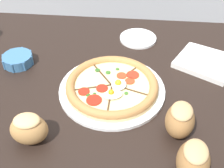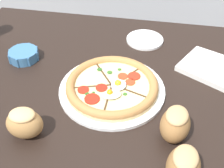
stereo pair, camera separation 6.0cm
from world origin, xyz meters
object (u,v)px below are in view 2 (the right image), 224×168
(pizza, at_px, (112,86))
(dining_table, at_px, (99,102))
(ramekin_bowl, at_px, (24,55))
(side_saucer, at_px, (145,40))
(napkin_folded, at_px, (210,67))
(bread_piece_mid, at_px, (175,124))
(bread_piece_near, at_px, (24,123))
(bread_piece_far, at_px, (183,165))

(pizza, bearing_deg, dining_table, 140.08)
(ramekin_bowl, xyz_separation_m, side_saucer, (0.43, 0.21, -0.02))
(napkin_folded, bearing_deg, bread_piece_mid, -110.75)
(bread_piece_near, height_order, side_saucer, bread_piece_near)
(ramekin_bowl, xyz_separation_m, bread_piece_mid, (0.56, -0.27, 0.03))
(pizza, xyz_separation_m, ramekin_bowl, (-0.36, 0.11, 0.00))
(bread_piece_mid, bearing_deg, ramekin_bowl, 154.64)
(ramekin_bowl, distance_m, bread_piece_near, 0.37)
(pizza, xyz_separation_m, bread_piece_near, (-0.20, -0.22, 0.03))
(side_saucer, bearing_deg, pizza, -103.17)
(dining_table, height_order, pizza, pizza)
(pizza, height_order, side_saucer, pizza)
(dining_table, distance_m, pizza, 0.15)
(pizza, relative_size, bread_piece_far, 2.88)
(ramekin_bowl, bearing_deg, dining_table, -12.53)
(bread_piece_mid, xyz_separation_m, side_saucer, (-0.13, 0.48, -0.05))
(dining_table, xyz_separation_m, bread_piece_mid, (0.26, -0.20, 0.16))
(pizza, relative_size, ramekin_bowl, 3.03)
(bread_piece_near, relative_size, bread_piece_far, 0.87)
(pizza, height_order, bread_piece_near, bread_piece_near)
(bread_piece_near, distance_m, bread_piece_far, 0.43)
(napkin_folded, distance_m, bread_piece_near, 0.66)
(dining_table, relative_size, napkin_folded, 4.76)
(bread_piece_far, height_order, side_saucer, bread_piece_far)
(bread_piece_near, height_order, bread_piece_mid, bread_piece_mid)
(napkin_folded, height_order, side_saucer, napkin_folded)
(napkin_folded, bearing_deg, bread_piece_far, -102.75)
(side_saucer, bearing_deg, bread_piece_far, -76.38)
(bread_piece_near, distance_m, bread_piece_mid, 0.41)
(napkin_folded, bearing_deg, bread_piece_near, -143.09)
(side_saucer, bearing_deg, bread_piece_near, -116.86)
(pizza, xyz_separation_m, bread_piece_mid, (0.20, -0.15, 0.03))
(napkin_folded, xyz_separation_m, bread_piece_far, (-0.10, -0.45, 0.03))
(bread_piece_mid, bearing_deg, side_saucer, 104.72)
(pizza, bearing_deg, napkin_folded, 28.17)
(bread_piece_near, bearing_deg, bread_piece_far, -7.63)
(pizza, height_order, bread_piece_far, bread_piece_far)
(ramekin_bowl, distance_m, napkin_folded, 0.69)
(napkin_folded, bearing_deg, side_saucer, 148.48)
(dining_table, distance_m, side_saucer, 0.33)
(dining_table, relative_size, bread_piece_far, 9.86)
(dining_table, distance_m, napkin_folded, 0.42)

